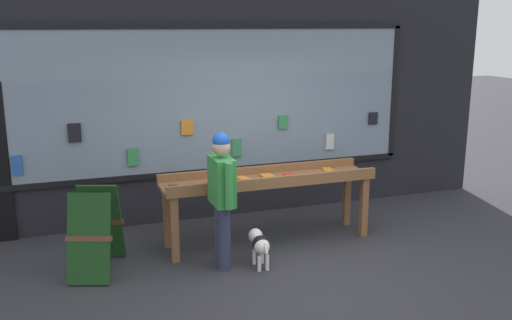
{
  "coord_description": "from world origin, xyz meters",
  "views": [
    {
      "loc": [
        -2.48,
        -5.49,
        2.8
      ],
      "look_at": [
        -0.24,
        0.91,
        1.17
      ],
      "focal_mm": 40.0,
      "sensor_mm": 36.0,
      "label": 1
    }
  ],
  "objects_px": {
    "small_dog": "(260,244)",
    "sandwich_board_sign": "(96,230)",
    "person_browsing": "(222,191)",
    "display_table_main": "(268,185)"
  },
  "relations": [
    {
      "from": "person_browsing",
      "to": "small_dog",
      "type": "bearing_deg",
      "value": -105.77
    },
    {
      "from": "sandwich_board_sign",
      "to": "small_dog",
      "type": "bearing_deg",
      "value": 4.35
    },
    {
      "from": "person_browsing",
      "to": "sandwich_board_sign",
      "type": "xyz_separation_m",
      "value": [
        -1.39,
        0.38,
        -0.43
      ]
    },
    {
      "from": "person_browsing",
      "to": "small_dog",
      "type": "xyz_separation_m",
      "value": [
        0.42,
        -0.11,
        -0.66
      ]
    },
    {
      "from": "display_table_main",
      "to": "small_dog",
      "type": "bearing_deg",
      "value": -117.81
    },
    {
      "from": "display_table_main",
      "to": "person_browsing",
      "type": "bearing_deg",
      "value": -143.4
    },
    {
      "from": "sandwich_board_sign",
      "to": "display_table_main",
      "type": "bearing_deg",
      "value": 24.9
    },
    {
      "from": "display_table_main",
      "to": "person_browsing",
      "type": "height_order",
      "value": "person_browsing"
    },
    {
      "from": "display_table_main",
      "to": "sandwich_board_sign",
      "type": "xyz_separation_m",
      "value": [
        -2.18,
        -0.21,
        -0.27
      ]
    },
    {
      "from": "small_dog",
      "to": "sandwich_board_sign",
      "type": "relative_size",
      "value": 0.55
    }
  ]
}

